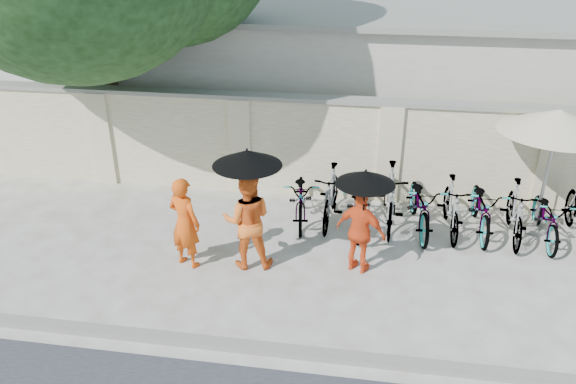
# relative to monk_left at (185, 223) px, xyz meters

# --- Properties ---
(ground) EXTENTS (80.00, 80.00, 0.00)m
(ground) POSITION_rel_monk_left_xyz_m (1.26, -0.20, -0.79)
(ground) COLOR silver
(kerb) EXTENTS (40.00, 0.16, 0.12)m
(kerb) POSITION_rel_monk_left_xyz_m (1.26, -1.90, -0.73)
(kerb) COLOR gray
(kerb) RESTS_ON ground
(compound_wall) EXTENTS (20.00, 0.30, 2.00)m
(compound_wall) POSITION_rel_monk_left_xyz_m (2.26, 3.00, 0.21)
(compound_wall) COLOR beige
(compound_wall) RESTS_ON ground
(building_behind) EXTENTS (14.00, 6.00, 3.20)m
(building_behind) POSITION_rel_monk_left_xyz_m (3.26, 6.80, 0.81)
(building_behind) COLOR beige
(building_behind) RESTS_ON ground
(monk_left) EXTENTS (0.67, 0.56, 1.57)m
(monk_left) POSITION_rel_monk_left_xyz_m (0.00, 0.00, 0.00)
(monk_left) COLOR #E54E0E
(monk_left) RESTS_ON ground
(monk_center) EXTENTS (0.91, 0.76, 1.68)m
(monk_center) POSITION_rel_monk_left_xyz_m (1.01, 0.14, 0.05)
(monk_center) COLOR orange
(monk_center) RESTS_ON ground
(parasol_center) EXTENTS (1.07, 1.07, 1.13)m
(parasol_center) POSITION_rel_monk_left_xyz_m (1.06, 0.06, 1.17)
(parasol_center) COLOR black
(parasol_center) RESTS_ON ground
(monk_right) EXTENTS (0.91, 0.65, 1.43)m
(monk_right) POSITION_rel_monk_left_xyz_m (2.82, 0.26, -0.07)
(monk_right) COLOR #F04F1D
(monk_right) RESTS_ON ground
(parasol_right) EXTENTS (0.92, 0.92, 1.00)m
(parasol_right) POSITION_rel_monk_left_xyz_m (2.84, 0.18, 0.92)
(parasol_right) COLOR black
(parasol_right) RESTS_ON ground
(patio_umbrella) EXTENTS (2.48, 2.48, 2.33)m
(patio_umbrella) POSITION_rel_monk_left_xyz_m (5.99, 2.07, 1.31)
(patio_umbrella) COLOR gray
(patio_umbrella) RESTS_ON ground
(bike_0) EXTENTS (0.86, 1.87, 0.95)m
(bike_0) POSITION_rel_monk_left_xyz_m (1.66, 1.80, -0.31)
(bike_0) COLOR #949494
(bike_0) RESTS_ON ground
(bike_1) EXTENTS (0.60, 1.80, 1.07)m
(bike_1) POSITION_rel_monk_left_xyz_m (2.21, 1.84, -0.25)
(bike_1) COLOR #949494
(bike_1) RESTS_ON ground
(bike_2) EXTENTS (0.71, 1.85, 0.96)m
(bike_2) POSITION_rel_monk_left_xyz_m (2.76, 1.70, -0.30)
(bike_2) COLOR #949494
(bike_2) RESTS_ON ground
(bike_3) EXTENTS (0.56, 1.92, 1.15)m
(bike_3) POSITION_rel_monk_left_xyz_m (3.31, 1.86, -0.21)
(bike_3) COLOR #949494
(bike_3) RESTS_ON ground
(bike_4) EXTENTS (0.85, 1.97, 1.01)m
(bike_4) POSITION_rel_monk_left_xyz_m (3.86, 1.79, -0.28)
(bike_4) COLOR #949494
(bike_4) RESTS_ON ground
(bike_5) EXTENTS (0.53, 1.70, 1.01)m
(bike_5) POSITION_rel_monk_left_xyz_m (4.41, 1.77, -0.28)
(bike_5) COLOR #949494
(bike_5) RESTS_ON ground
(bike_6) EXTENTS (0.66, 1.85, 0.97)m
(bike_6) POSITION_rel_monk_left_xyz_m (4.96, 1.87, -0.30)
(bike_6) COLOR #949494
(bike_6) RESTS_ON ground
(bike_7) EXTENTS (0.61, 1.74, 1.03)m
(bike_7) POSITION_rel_monk_left_xyz_m (5.50, 1.74, -0.27)
(bike_7) COLOR #949494
(bike_7) RESTS_ON ground
(bike_8) EXTENTS (0.62, 1.71, 0.89)m
(bike_8) POSITION_rel_monk_left_xyz_m (6.05, 1.75, -0.34)
(bike_8) COLOR #949494
(bike_8) RESTS_ON ground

